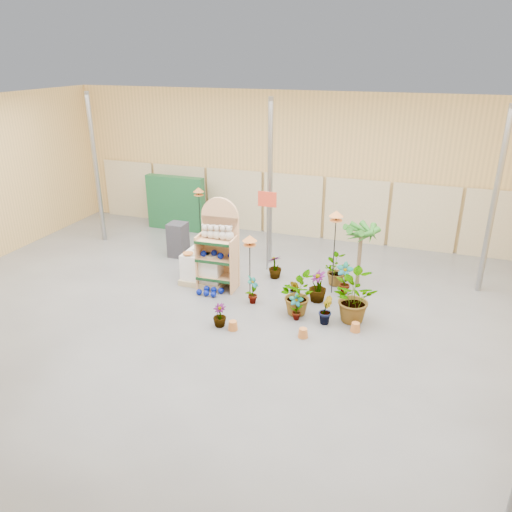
{
  "coord_description": "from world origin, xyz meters",
  "views": [
    {
      "loc": [
        3.94,
        -8.95,
        5.55
      ],
      "look_at": [
        0.3,
        1.5,
        1.0
      ],
      "focal_mm": 35.0,
      "sensor_mm": 36.0,
      "label": 1
    }
  ],
  "objects_px": {
    "bird_table_front": "(250,240)",
    "display_shelf": "(219,247)",
    "potted_plant_2": "(296,294)",
    "pallet_stack": "(206,267)"
  },
  "relations": [
    {
      "from": "bird_table_front",
      "to": "display_shelf",
      "type": "bearing_deg",
      "value": 154.03
    },
    {
      "from": "bird_table_front",
      "to": "pallet_stack",
      "type": "bearing_deg",
      "value": 158.35
    },
    {
      "from": "display_shelf",
      "to": "potted_plant_2",
      "type": "height_order",
      "value": "display_shelf"
    },
    {
      "from": "display_shelf",
      "to": "bird_table_front",
      "type": "height_order",
      "value": "display_shelf"
    },
    {
      "from": "pallet_stack",
      "to": "potted_plant_2",
      "type": "distance_m",
      "value": 2.77
    },
    {
      "from": "bird_table_front",
      "to": "potted_plant_2",
      "type": "height_order",
      "value": "bird_table_front"
    },
    {
      "from": "pallet_stack",
      "to": "potted_plant_2",
      "type": "height_order",
      "value": "potted_plant_2"
    },
    {
      "from": "display_shelf",
      "to": "bird_table_front",
      "type": "distance_m",
      "value": 1.19
    },
    {
      "from": "bird_table_front",
      "to": "potted_plant_2",
      "type": "distance_m",
      "value": 1.63
    },
    {
      "from": "display_shelf",
      "to": "bird_table_front",
      "type": "relative_size",
      "value": 1.4
    }
  ]
}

